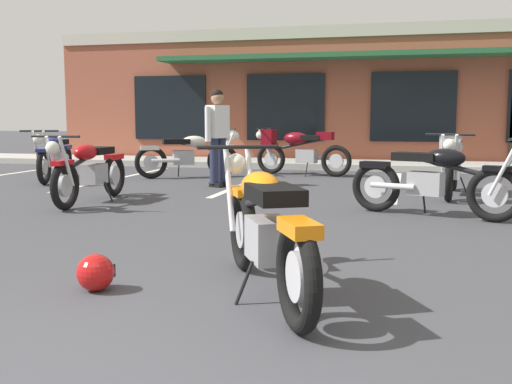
# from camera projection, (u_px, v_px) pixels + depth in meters

# --- Properties ---
(ground_plane) EXTENTS (80.00, 80.00, 0.00)m
(ground_plane) POSITION_uv_depth(u_px,v_px,m) (251.00, 236.00, 6.14)
(ground_plane) COLOR #3D3D42
(sidewalk_kerb) EXTENTS (22.00, 1.80, 0.14)m
(sidewalk_kerb) POSITION_uv_depth(u_px,v_px,m) (343.00, 165.00, 14.39)
(sidewalk_kerb) COLOR #A8A59E
(sidewalk_kerb) RESTS_ON ground_plane
(brick_storefront_building) EXTENTS (15.89, 6.34, 3.47)m
(brick_storefront_building) POSITION_uv_depth(u_px,v_px,m) (357.00, 98.00, 17.71)
(brick_storefront_building) COLOR brown
(brick_storefront_building) RESTS_ON ground_plane
(painted_stall_lines) EXTENTS (13.47, 4.80, 0.01)m
(painted_stall_lines) POSITION_uv_depth(u_px,v_px,m) (321.00, 183.00, 10.94)
(painted_stall_lines) COLOR silver
(painted_stall_lines) RESTS_ON ground_plane
(motorcycle_foreground_classic) EXTENTS (1.25, 1.93, 0.98)m
(motorcycle_foreground_classic) POSITION_uv_depth(u_px,v_px,m) (265.00, 228.00, 4.05)
(motorcycle_foreground_classic) COLOR black
(motorcycle_foreground_classic) RESTS_ON ground_plane
(motorcycle_black_cruiser) EXTENTS (0.95, 2.06, 0.98)m
(motorcycle_black_cruiser) POSITION_uv_depth(u_px,v_px,m) (55.00, 156.00, 11.36)
(motorcycle_black_cruiser) COLOR black
(motorcycle_black_cruiser) RESTS_ON ground_plane
(motorcycle_silver_naked) EXTENTS (2.03, 1.00, 0.98)m
(motorcycle_silver_naked) POSITION_uv_depth(u_px,v_px,m) (434.00, 179.00, 7.23)
(motorcycle_silver_naked) COLOR black
(motorcycle_silver_naked) RESTS_ON ground_plane
(motorcycle_blue_standard) EXTENTS (1.87, 1.33, 0.98)m
(motorcycle_blue_standard) POSITION_uv_depth(u_px,v_px,m) (189.00, 154.00, 11.97)
(motorcycle_blue_standard) COLOR black
(motorcycle_blue_standard) RESTS_ON ground_plane
(motorcycle_green_cafe_racer) EXTENTS (2.09, 0.78, 0.98)m
(motorcycle_green_cafe_racer) POSITION_uv_depth(u_px,v_px,m) (298.00, 150.00, 12.46)
(motorcycle_green_cafe_racer) COLOR black
(motorcycle_green_cafe_racer) RESTS_ON ground_plane
(motorcycle_orange_scrambler) EXTENTS (0.70, 2.11, 0.98)m
(motorcycle_orange_scrambler) POSITION_uv_depth(u_px,v_px,m) (452.00, 162.00, 9.07)
(motorcycle_orange_scrambler) COLOR black
(motorcycle_orange_scrambler) RESTS_ON ground_plane
(motorcycle_cream_vintage) EXTENTS (0.66, 2.11, 0.98)m
(motorcycle_cream_vintage) POSITION_uv_depth(u_px,v_px,m) (90.00, 170.00, 8.43)
(motorcycle_cream_vintage) COLOR black
(motorcycle_cream_vintage) RESTS_ON ground_plane
(person_in_black_shirt) EXTENTS (0.38, 0.59, 1.68)m
(person_in_black_shirt) POSITION_uv_depth(u_px,v_px,m) (218.00, 132.00, 10.35)
(person_in_black_shirt) COLOR black
(person_in_black_shirt) RESTS_ON ground_plane
(helmet_on_pavement) EXTENTS (0.26, 0.26, 0.26)m
(helmet_on_pavement) POSITION_uv_depth(u_px,v_px,m) (96.00, 273.00, 4.17)
(helmet_on_pavement) COLOR #B71414
(helmet_on_pavement) RESTS_ON ground_plane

